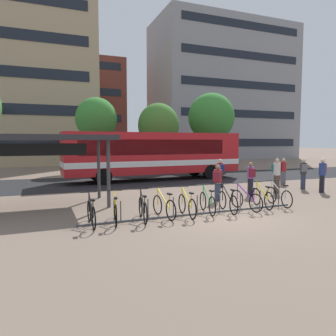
{
  "coord_description": "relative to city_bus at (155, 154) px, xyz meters",
  "views": [
    {
      "loc": [
        -5.71,
        -9.2,
        2.6
      ],
      "look_at": [
        -0.02,
        5.32,
        1.3
      ],
      "focal_mm": 33.68,
      "sensor_mm": 36.0,
      "label": 1
    }
  ],
  "objects": [
    {
      "name": "street_tree_3",
      "position": [
        -2.86,
        6.96,
        2.73
      ],
      "size": [
        3.47,
        3.47,
        6.33
      ],
      "color": "brown",
      "rests_on": "ground"
    },
    {
      "name": "parked_bicycle_yellow_8",
      "position": [
        0.97,
        -10.17,
        -1.39
      ],
      "size": [
        0.52,
        1.71,
        0.99
      ],
      "rotation": [
        0.0,
        0.0,
        1.4
      ],
      "color": "black",
      "rests_on": "ground"
    },
    {
      "name": "commuter_maroon_pack_1",
      "position": [
        0.02,
        -8.31,
        -0.85
      ],
      "size": [
        0.58,
        0.59,
        1.6
      ],
      "rotation": [
        0.0,
        0.0,
        0.81
      ],
      "color": "#2D3851",
      "rests_on": "ground"
    },
    {
      "name": "commuter_red_pack_3",
      "position": [
        6.21,
        -8.24,
        -0.77
      ],
      "size": [
        0.61,
        0.53,
        1.74
      ],
      "rotation": [
        0.0,
        0.0,
        3.68
      ],
      "color": "black",
      "rests_on": "ground"
    },
    {
      "name": "street_tree_0",
      "position": [
        2.52,
        6.35,
        2.27
      ],
      "size": [
        3.66,
        3.66,
        6.02
      ],
      "color": "brown",
      "rests_on": "ground"
    },
    {
      "name": "parked_bicycle_green_5",
      "position": [
        -1.53,
        -10.25,
        -1.39
      ],
      "size": [
        0.52,
        1.71,
        0.99
      ],
      "rotation": [
        0.0,
        0.0,
        1.41
      ],
      "color": "black",
      "rests_on": "ground"
    },
    {
      "name": "parked_bicycle_purple_7",
      "position": [
        0.11,
        -10.31,
        -1.39
      ],
      "size": [
        0.52,
        1.71,
        0.99
      ],
      "rotation": [
        0.0,
        0.0,
        1.72
      ],
      "color": "black",
      "rests_on": "ground"
    },
    {
      "name": "parked_bicycle_black_6",
      "position": [
        -0.73,
        -10.35,
        -1.39
      ],
      "size": [
        0.52,
        1.71,
        0.99
      ],
      "rotation": [
        0.0,
        0.0,
        1.43
      ],
      "color": "black",
      "rests_on": "ground"
    },
    {
      "name": "parked_bicycle_black_0",
      "position": [
        -5.72,
        -10.49,
        -1.39
      ],
      "size": [
        0.52,
        1.72,
        0.99
      ],
      "rotation": [
        0.0,
        0.0,
        1.57
      ],
      "color": "black",
      "rests_on": "ground"
    },
    {
      "name": "city_bus",
      "position": [
        0.0,
        0.0,
        0.0
      ],
      "size": [
        12.11,
        3.02,
        3.2
      ],
      "rotation": [
        0.0,
        0.0,
        0.04
      ],
      "color": "red",
      "rests_on": "ground"
    },
    {
      "name": "building_left_wing",
      "position": [
        -10.31,
        20.42,
        7.4
      ],
      "size": [
        18.22,
        10.89,
        18.36
      ],
      "color": "tan",
      "rests_on": "ground"
    },
    {
      "name": "transit_shelter",
      "position": [
        -7.04,
        -6.87,
        0.9
      ],
      "size": [
        5.52,
        3.1,
        2.87
      ],
      "rotation": [
        0.0,
        0.0,
        0.01
      ],
      "color": "#38383D",
      "rests_on": "ground"
    },
    {
      "name": "commuter_grey_pack_4",
      "position": [
        6.15,
        -7.04,
        -0.81
      ],
      "size": [
        0.54,
        0.61,
        1.68
      ],
      "rotation": [
        0.0,
        0.0,
        1.0
      ],
      "color": "#2D3851",
      "rests_on": "ground"
    },
    {
      "name": "commuter_maroon_pack_0",
      "position": [
        6.45,
        -5.08,
        -0.86
      ],
      "size": [
        0.6,
        0.49,
        1.6
      ],
      "rotation": [
        0.0,
        0.0,
        5.87
      ],
      "color": "#565660",
      "rests_on": "ground"
    },
    {
      "name": "parked_bicycle_yellow_1",
      "position": [
        -4.96,
        -10.43,
        -1.39
      ],
      "size": [
        0.52,
        1.71,
        0.99
      ],
      "rotation": [
        0.0,
        0.0,
        1.41
      ],
      "color": "black",
      "rests_on": "ground"
    },
    {
      "name": "building_right_wing",
      "position": [
        19.49,
        23.74,
        8.54
      ],
      "size": [
        21.64,
        10.9,
        20.63
      ],
      "color": "gray",
      "rests_on": "ground"
    },
    {
      "name": "parked_bicycle_black_2",
      "position": [
        -4.04,
        -10.44,
        -1.39
      ],
      "size": [
        0.52,
        1.71,
        0.99
      ],
      "rotation": [
        0.0,
        0.0,
        1.43
      ],
      "color": "black",
      "rests_on": "ground"
    },
    {
      "name": "parked_bicycle_yellow_4",
      "position": [
        -2.42,
        -10.41,
        -1.39
      ],
      "size": [
        0.52,
        1.72,
        0.99
      ],
      "rotation": [
        0.0,
        0.0,
        1.5
      ],
      "color": "black",
      "rests_on": "ground"
    },
    {
      "name": "street_tree_1",
      "position": [
        8.14,
        6.89,
        3.19
      ],
      "size": [
        4.46,
        4.46,
        7.29
      ],
      "color": "brown",
      "rests_on": "ground"
    },
    {
      "name": "parked_bicycle_silver_9",
      "position": [
        1.82,
        -10.13,
        -1.39
      ],
      "size": [
        0.52,
        1.72,
        0.99
      ],
      "rotation": [
        0.0,
        0.0,
        1.48
      ],
      "color": "black",
      "rests_on": "ground"
    },
    {
      "name": "building_centre_block",
      "position": [
        -2.69,
        34.26,
        5.89
      ],
      "size": [
        15.25,
        13.74,
        15.33
      ],
      "color": "brown",
      "rests_on": "ground"
    },
    {
      "name": "ground",
      "position": [
        -1.29,
        -11.08,
        -1.78
      ],
      "size": [
        200.0,
        200.0,
        0.0
      ],
      "primitive_type": "plane",
      "color": "#7A6656"
    },
    {
      "name": "bus_lane_asphalt",
      "position": [
        -1.29,
        -0.0,
        -1.77
      ],
      "size": [
        80.0,
        7.2,
        0.01
      ],
      "primitive_type": "cube",
      "color": "#232326",
      "rests_on": "ground"
    },
    {
      "name": "commuter_navy_pack_2",
      "position": [
        2.21,
        -4.86,
        -0.84
      ],
      "size": [
        0.41,
        0.57,
        1.63
      ],
      "rotation": [
        0.0,
        0.0,
        1.36
      ],
      "color": "black",
      "rests_on": "ground"
    },
    {
      "name": "commuter_teal_pack_6",
      "position": [
        3.91,
        -7.51,
        -0.76
      ],
      "size": [
        0.43,
        0.58,
        1.76
      ],
      "rotation": [
        0.0,
        0.0,
        4.46
      ],
      "color": "#47382D",
      "rests_on": "ground"
    },
    {
      "name": "parked_bicycle_yellow_3",
      "position": [
        -3.25,
        -10.31,
        -1.39
      ],
      "size": [
        0.52,
        1.72,
        0.99
      ],
      "rotation": [
        0.0,
        0.0,
        1.68
      ],
      "color": "black",
      "rests_on": "ground"
    },
    {
      "name": "commuter_maroon_pack_5",
      "position": [
        2.18,
        -7.74,
        -0.84
      ],
      "size": [
        0.47,
        0.6,
        1.62
      ],
      "rotation": [
        0.0,
        0.0,
        1.21
      ],
      "color": "black",
      "rests_on": "ground"
    },
    {
      "name": "bike_rack",
      "position": [
        -1.99,
        -10.33,
        -1.68
      ],
      "size": [
        8.38,
        0.34,
        0.7
      ],
      "rotation": [
        0.0,
        0.0,
        0.03
      ],
      "color": "#47474C",
      "rests_on": "ground"
    }
  ]
}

